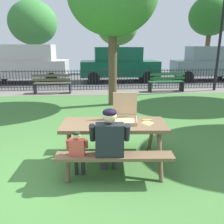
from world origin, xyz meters
TOP-DOWN VIEW (x-y plane):
  - ground at (0.00, 1.98)m, footprint 28.00×11.96m
  - cobblestone_walkway at (0.00, 7.26)m, footprint 28.00×1.40m
  - street_asphalt at (0.00, 11.35)m, footprint 28.00×6.78m
  - picnic_table_foreground at (0.88, 0.47)m, footprint 1.90×1.61m
  - pizza_box_open at (1.09, 0.58)m, footprint 0.50×0.52m
  - pizza_slice_on_table at (1.47, 0.46)m, footprint 0.20×0.27m
  - adult_at_table at (0.77, -0.02)m, footprint 0.62×0.61m
  - child_at_table at (0.28, -0.02)m, footprint 0.34×0.33m
  - iron_fence_streetside at (0.00, 7.96)m, footprint 22.08×0.03m
  - park_bench_center at (-1.19, 7.12)m, footprint 1.60×0.46m
  - park_bench_right at (3.92, 7.12)m, footprint 1.62×0.54m
  - lamp_post_walkway at (6.28, 7.21)m, footprint 0.28×0.28m
  - parked_car_center at (-3.11, 10.35)m, footprint 4.65×2.05m
  - parked_car_right at (2.11, 10.35)m, footprint 4.42×1.94m
  - parked_car_far_right at (7.32, 10.35)m, footprint 3.99×2.01m
  - far_tree_midleft at (-3.66, 15.61)m, footprint 3.51×3.51m
  - far_tree_center at (2.56, 15.61)m, footprint 3.08×3.08m
  - far_tree_midright at (9.86, 15.61)m, footprint 3.33×3.33m

SIDE VIEW (x-z plane):
  - ground at x=0.00m, z-range -0.02..0.00m
  - street_asphalt at x=0.00m, z-range -0.01..0.00m
  - cobblestone_walkway at x=0.00m, z-range -0.01..0.00m
  - park_bench_center at x=-1.19m, z-range -0.01..0.84m
  - park_bench_right at x=3.92m, z-range -0.01..0.84m
  - iron_fence_streetside at x=0.00m, z-range 0.01..0.96m
  - child_at_table at x=0.28m, z-range 0.09..0.94m
  - picnic_table_foreground at x=0.88m, z-range 0.20..0.99m
  - adult_at_table at x=0.77m, z-range 0.06..1.25m
  - pizza_slice_on_table at x=1.47m, z-range 0.77..0.79m
  - pizza_box_open at x=1.09m, z-range 0.62..1.10m
  - parked_car_right at x=2.11m, z-range 0.04..1.98m
  - parked_car_far_right at x=7.32m, z-range 0.02..2.00m
  - parked_car_center at x=-3.11m, z-range 0.06..2.14m
  - lamp_post_walkway at x=6.28m, z-range 0.46..4.75m
  - far_tree_center at x=2.56m, z-range 0.97..5.74m
  - far_tree_midleft at x=-3.66m, z-range 1.00..6.19m
  - far_tree_midright at x=9.86m, z-range 1.33..7.06m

